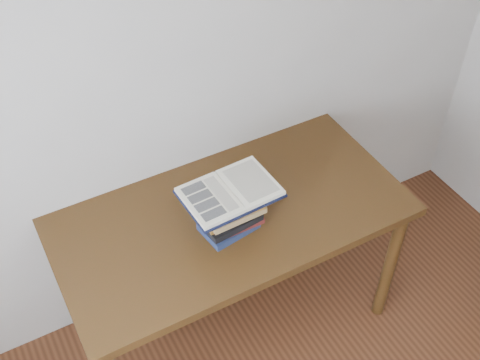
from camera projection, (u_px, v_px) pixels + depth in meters
desk at (232, 229)px, 2.58m from camera, size 1.48×0.74×0.79m
book_stack at (230, 213)px, 2.39m from camera, size 0.26×0.20×0.18m
open_book at (230, 192)px, 2.33m from camera, size 0.38×0.27×0.03m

